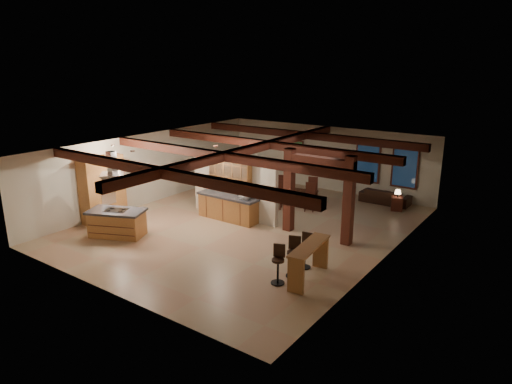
# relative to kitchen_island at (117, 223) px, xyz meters

# --- Properties ---
(ground) EXTENTS (12.00, 12.00, 0.00)m
(ground) POSITION_rel_kitchen_island_xyz_m (3.00, 3.34, -0.46)
(ground) COLOR tan
(ground) RESTS_ON ground
(room_walls) EXTENTS (12.00, 12.00, 12.00)m
(room_walls) POSITION_rel_kitchen_island_xyz_m (3.00, 3.34, 1.32)
(room_walls) COLOR beige
(room_walls) RESTS_ON ground
(ceiling_beams) EXTENTS (10.00, 12.00, 0.28)m
(ceiling_beams) POSITION_rel_kitchen_island_xyz_m (3.00, 3.34, 2.30)
(ceiling_beams) COLOR #3C170F
(ceiling_beams) RESTS_ON room_walls
(timber_posts) EXTENTS (2.50, 0.30, 2.90)m
(timber_posts) POSITION_rel_kitchen_island_xyz_m (5.50, 3.84, 1.30)
(timber_posts) COLOR #3C170F
(timber_posts) RESTS_ON ground
(partition_wall) EXTENTS (3.80, 0.18, 2.20)m
(partition_wall) POSITION_rel_kitchen_island_xyz_m (2.00, 3.84, 0.64)
(partition_wall) COLOR beige
(partition_wall) RESTS_ON ground
(pantry_cabinet) EXTENTS (0.67, 1.60, 2.40)m
(pantry_cabinet) POSITION_rel_kitchen_island_xyz_m (-1.66, 0.74, 0.74)
(pantry_cabinet) COLOR olive
(pantry_cabinet) RESTS_ON ground
(back_counter) EXTENTS (2.50, 0.66, 0.94)m
(back_counter) POSITION_rel_kitchen_island_xyz_m (2.00, 3.45, 0.01)
(back_counter) COLOR olive
(back_counter) RESTS_ON ground
(upper_display_cabinet) EXTENTS (1.80, 0.36, 0.95)m
(upper_display_cabinet) POSITION_rel_kitchen_island_xyz_m (2.00, 3.65, 1.39)
(upper_display_cabinet) COLOR olive
(upper_display_cabinet) RESTS_ON partition_wall
(range_hood) EXTENTS (1.10, 1.10, 1.40)m
(range_hood) POSITION_rel_kitchen_island_xyz_m (-0.00, -0.00, 1.32)
(range_hood) COLOR silver
(range_hood) RESTS_ON room_walls
(back_windows) EXTENTS (2.70, 0.07, 1.70)m
(back_windows) POSITION_rel_kitchen_island_xyz_m (5.80, 9.27, 1.04)
(back_windows) COLOR #3C170F
(back_windows) RESTS_ON room_walls
(framed_art) EXTENTS (0.65, 0.05, 0.85)m
(framed_art) POSITION_rel_kitchen_island_xyz_m (1.50, 9.27, 1.24)
(framed_art) COLOR #3C170F
(framed_art) RESTS_ON room_walls
(recessed_cans) EXTENTS (3.16, 2.46, 0.03)m
(recessed_cans) POSITION_rel_kitchen_island_xyz_m (0.47, 1.40, 2.41)
(recessed_cans) COLOR silver
(recessed_cans) RESTS_ON room_walls
(kitchen_island) EXTENTS (2.10, 1.66, 0.92)m
(kitchen_island) POSITION_rel_kitchen_island_xyz_m (0.00, 0.00, 0.00)
(kitchen_island) COLOR olive
(kitchen_island) RESTS_ON ground
(dining_table) EXTENTS (1.76, 1.13, 0.58)m
(dining_table) POSITION_rel_kitchen_island_xyz_m (3.12, 6.47, -0.17)
(dining_table) COLOR #39190E
(dining_table) RESTS_ON ground
(sofa) EXTENTS (2.03, 0.80, 0.59)m
(sofa) POSITION_rel_kitchen_island_xyz_m (6.03, 8.84, -0.17)
(sofa) COLOR black
(sofa) RESTS_ON ground
(microwave) EXTENTS (0.41, 0.29, 0.21)m
(microwave) POSITION_rel_kitchen_island_xyz_m (2.79, 3.45, 0.58)
(microwave) COLOR silver
(microwave) RESTS_ON back_counter
(bar_counter) EXTENTS (0.70, 1.95, 1.00)m
(bar_counter) POSITION_rel_kitchen_island_xyz_m (6.83, 0.93, 0.21)
(bar_counter) COLOR olive
(bar_counter) RESTS_ON ground
(side_table) EXTENTS (0.56, 0.56, 0.54)m
(side_table) POSITION_rel_kitchen_island_xyz_m (6.75, 8.19, -0.19)
(side_table) COLOR #3C170F
(side_table) RESTS_ON ground
(table_lamp) EXTENTS (0.25, 0.25, 0.29)m
(table_lamp) POSITION_rel_kitchen_island_xyz_m (6.75, 8.19, 0.29)
(table_lamp) COLOR black
(table_lamp) RESTS_ON side_table
(bar_stool_a) EXTENTS (0.42, 0.43, 1.13)m
(bar_stool_a) POSITION_rel_kitchen_island_xyz_m (6.38, 0.87, 0.11)
(bar_stool_a) COLOR black
(bar_stool_a) RESTS_ON ground
(bar_stool_b) EXTENTS (0.40, 0.41, 1.07)m
(bar_stool_b) POSITION_rel_kitchen_island_xyz_m (6.27, 0.28, 0.08)
(bar_stool_b) COLOR black
(bar_stool_b) RESTS_ON ground
(bar_stool_c) EXTENTS (0.36, 0.37, 1.02)m
(bar_stool_c) POSITION_rel_kitchen_island_xyz_m (6.37, 1.54, 0.06)
(bar_stool_c) COLOR black
(bar_stool_c) RESTS_ON ground
(dining_chairs) EXTENTS (2.21, 2.21, 1.11)m
(dining_chairs) POSITION_rel_kitchen_island_xyz_m (3.12, 6.47, 0.10)
(dining_chairs) COLOR #3C170F
(dining_chairs) RESTS_ON ground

